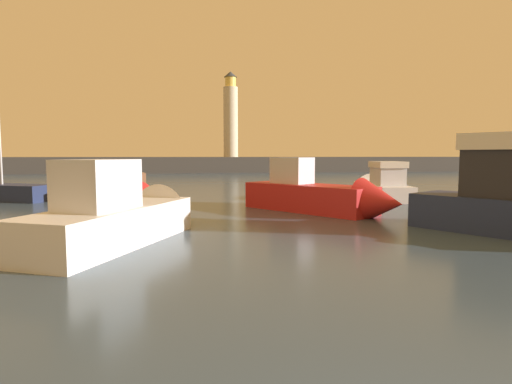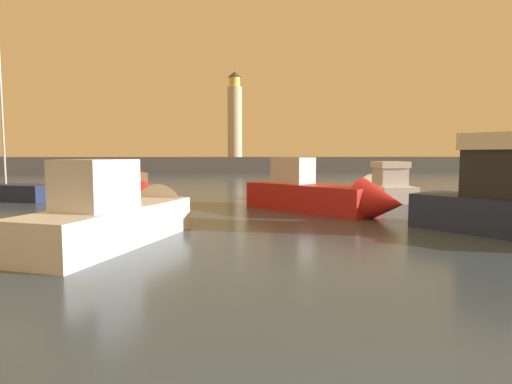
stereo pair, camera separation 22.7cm
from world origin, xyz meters
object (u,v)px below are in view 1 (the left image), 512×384
motorboat_0 (130,214)px  mooring_buoy (104,208)px  lighthouse (231,117)px  motorboat_4 (324,196)px  motorboat_2 (134,194)px  motorboat_6 (497,186)px  motorboat_1 (378,186)px

motorboat_0 → mooring_buoy: motorboat_0 is taller
lighthouse → mooring_buoy: (-9.62, -46.93, -8.04)m
motorboat_4 → mooring_buoy: size_ratio=7.71×
lighthouse → motorboat_0: size_ratio=1.62×
lighthouse → motorboat_4: lighthouse is taller
motorboat_2 → motorboat_6: 21.87m
motorboat_2 → motorboat_6: bearing=-0.9°
motorboat_2 → motorboat_4: size_ratio=0.88×
motorboat_6 → mooring_buoy: (-22.34, -5.32, -0.27)m
motorboat_4 → motorboat_2: bearing=151.9°
motorboat_1 → motorboat_6: motorboat_6 is taller
motorboat_1 → motorboat_2: (-14.80, -1.31, -0.15)m
motorboat_2 → motorboat_0: bearing=-83.2°
mooring_buoy → motorboat_2: bearing=85.2°
lighthouse → motorboat_2: (-9.15, -41.25, -7.96)m
motorboat_1 → motorboat_4: size_ratio=0.92×
mooring_buoy → motorboat_1: bearing=24.6°
motorboat_1 → mooring_buoy: bearing=-155.4°
motorboat_1 → mooring_buoy: 16.80m
motorboat_2 → mooring_buoy: size_ratio=6.75×
motorboat_2 → motorboat_6: size_ratio=1.03×
motorboat_0 → motorboat_1: bearing=39.5°
mooring_buoy → lighthouse: bearing=78.4°
motorboat_4 → mooring_buoy: motorboat_4 is taller
motorboat_1 → motorboat_6: size_ratio=1.08×
lighthouse → motorboat_6: lighthouse is taller
lighthouse → motorboat_1: size_ratio=1.83×
lighthouse → motorboat_1: 41.09m
motorboat_6 → mooring_buoy: 22.96m
motorboat_1 → motorboat_4: bearing=-131.6°
motorboat_0 → motorboat_6: bearing=24.8°
lighthouse → motorboat_4: (0.10, -46.19, -7.74)m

